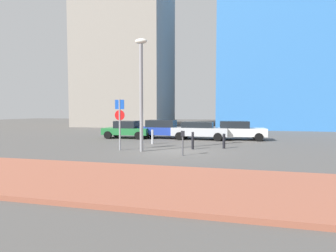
{
  "coord_description": "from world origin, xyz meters",
  "views": [
    {
      "loc": [
        2.81,
        -14.38,
        2.27
      ],
      "look_at": [
        -1.31,
        3.35,
        1.25
      ],
      "focal_mm": 27.44,
      "sensor_mm": 36.0,
      "label": 1
    }
  ],
  "objects": [
    {
      "name": "street_lamp",
      "position": [
        -1.95,
        -0.56,
        3.78
      ],
      "size": [
        0.7,
        0.36,
        6.34
      ],
      "color": "gray",
      "rests_on": "ground"
    },
    {
      "name": "traffic_bollard_far",
      "position": [
        0.78,
        0.92,
        0.52
      ],
      "size": [
        0.15,
        0.15,
        1.05
      ],
      "primitive_type": "cylinder",
      "color": "black",
      "rests_on": "ground"
    },
    {
      "name": "ground_plane",
      "position": [
        0.0,
        0.0,
        0.0
      ],
      "size": [
        120.0,
        120.0,
        0.0
      ],
      "primitive_type": "plane",
      "color": "#4C4947"
    },
    {
      "name": "parked_car_white",
      "position": [
        3.61,
        6.91,
        0.79
      ],
      "size": [
        4.19,
        2.07,
        1.5
      ],
      "color": "white",
      "rests_on": "ground"
    },
    {
      "name": "building_colorful_midrise",
      "position": [
        10.82,
        26.38,
        15.35
      ],
      "size": [
        18.91,
        17.15,
        30.69
      ],
      "primitive_type": "cube",
      "color": "#3372BF",
      "rests_on": "ground"
    },
    {
      "name": "parked_car_green",
      "position": [
        -5.6,
        6.17,
        0.75
      ],
      "size": [
        3.97,
        2.18,
        1.48
      ],
      "color": "#237238",
      "rests_on": "ground"
    },
    {
      "name": "building_under_construction",
      "position": [
        -13.07,
        24.78,
        12.97
      ],
      "size": [
        13.27,
        12.14,
        25.94
      ],
      "primitive_type": "cube",
      "color": "gray",
      "rests_on": "ground"
    },
    {
      "name": "traffic_bollard_near",
      "position": [
        -2.29,
        2.75,
        0.5
      ],
      "size": [
        0.15,
        0.15,
        1.01
      ],
      "primitive_type": "cylinder",
      "color": "#B7B7BC",
      "rests_on": "ground"
    },
    {
      "name": "parked_car_blue",
      "position": [
        -2.41,
        6.8,
        0.81
      ],
      "size": [
        4.57,
        2.05,
        1.56
      ],
      "color": "#1E389E",
      "rests_on": "ground"
    },
    {
      "name": "traffic_bollard_mid",
      "position": [
        2.61,
        1.71,
        0.46
      ],
      "size": [
        0.17,
        0.17,
        0.91
      ],
      "primitive_type": "cylinder",
      "color": "black",
      "rests_on": "ground"
    },
    {
      "name": "parked_car_silver",
      "position": [
        0.57,
        6.5,
        0.77
      ],
      "size": [
        4.5,
        2.03,
        1.44
      ],
      "color": "#B7BABF",
      "rests_on": "ground"
    },
    {
      "name": "sidewalk_brick",
      "position": [
        0.0,
        -6.87,
        0.07
      ],
      "size": [
        40.0,
        4.44,
        0.14
      ],
      "primitive_type": "cube",
      "color": "#93513D",
      "rests_on": "ground"
    },
    {
      "name": "parking_sign_post",
      "position": [
        -3.34,
        -0.41,
        1.88
      ],
      "size": [
        0.6,
        0.1,
        2.99
      ],
      "color": "gray",
      "rests_on": "ground"
    },
    {
      "name": "parking_meter",
      "position": [
        0.58,
        -1.41,
        0.84
      ],
      "size": [
        0.18,
        0.14,
        1.28
      ],
      "color": "#4C4C51",
      "rests_on": "ground"
    }
  ]
}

